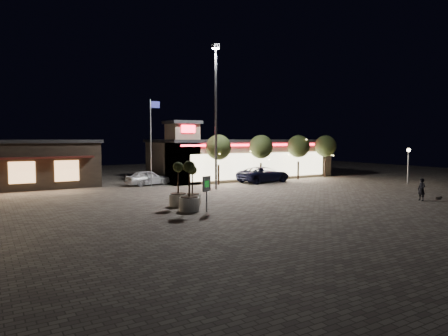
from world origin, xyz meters
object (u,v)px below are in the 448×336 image
pedestrian (422,189)px  planter_mid (189,195)px  white_sedan (148,178)px  valet_sign (207,187)px  planter_left (178,192)px  pickup_truck (264,174)px

pedestrian → planter_mid: size_ratio=0.52×
white_sedan → valet_sign: 15.09m
pedestrian → planter_left: (-15.72, 6.82, 0.09)m
valet_sign → pickup_truck: bearing=41.9°
white_sedan → valet_sign: size_ratio=1.95×
white_sedan → pedestrian: bearing=-150.3°
pedestrian → pickup_truck: bearing=-162.9°
pedestrian → planter_left: size_ratio=0.55×
pickup_truck → planter_left: 15.99m
planter_left → pedestrian: bearing=-23.4°
planter_left → planter_mid: 1.97m
planter_left → valet_sign: 2.93m
pickup_truck → white_sedan: (-10.99, 3.43, -0.07)m
planter_left → valet_sign: (0.58, -2.81, 0.61)m
pedestrian → valet_sign: 15.68m
pickup_truck → pedestrian: bearing=-176.7°
pickup_truck → white_sedan: 11.51m
planter_left → planter_mid: planter_mid is taller
pickup_truck → valet_sign: bearing=126.8°
planter_left → planter_mid: bearing=-94.5°
pickup_truck → planter_mid: 17.26m
planter_left → planter_mid: size_ratio=0.95×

